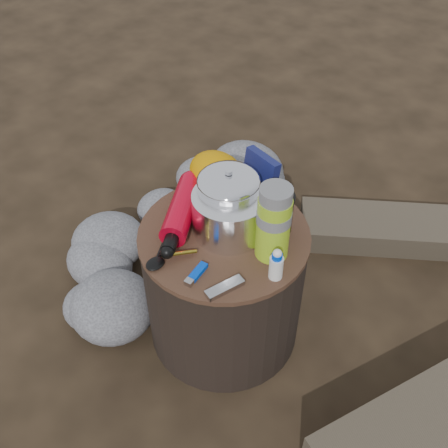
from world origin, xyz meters
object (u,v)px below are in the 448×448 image
Objects in this scene: camping_pot at (229,197)px; thermos at (274,223)px; stump at (224,285)px; fuel_bottle at (182,209)px; travel_mug at (278,213)px.

thermos is at bearing -9.67° from camping_pot.
stump is 0.36m from thermos.
camping_pot is 0.17m from thermos.
camping_pot reaches higher than stump.
stump is 2.83× the size of camping_pot.
travel_mug is at bearing 1.44° from fuel_bottle.
camping_pot is 0.14m from fuel_bottle.
stump is at bearing -132.79° from travel_mug.
thermos reaches higher than stump.
fuel_bottle is at bearing -149.69° from travel_mug.
travel_mug reaches higher than fuel_bottle.
fuel_bottle is (-0.10, -0.08, -0.05)m from camping_pot.
fuel_bottle reaches higher than stump.
camping_pot is at bearing -156.22° from travel_mug.
fuel_bottle is 0.27m from travel_mug.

